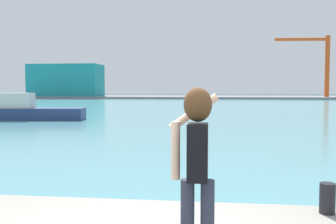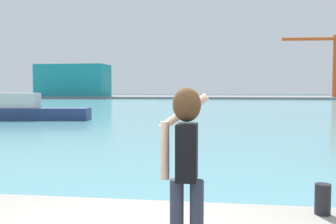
# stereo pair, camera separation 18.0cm
# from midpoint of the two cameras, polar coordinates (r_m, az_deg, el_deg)

# --- Properties ---
(ground_plane) EXTENTS (220.00, 220.00, 0.00)m
(ground_plane) POSITION_cam_midpoint_polar(r_m,az_deg,el_deg) (53.97, 6.04, 0.87)
(ground_plane) COLOR #334751
(harbor_water) EXTENTS (140.00, 100.00, 0.02)m
(harbor_water) POSITION_cam_midpoint_polar(r_m,az_deg,el_deg) (55.97, 6.07, 0.97)
(harbor_water) COLOR #599EA8
(harbor_water) RESTS_ON ground_plane
(far_shore_dock) EXTENTS (140.00, 20.00, 0.51)m
(far_shore_dock) POSITION_cam_midpoint_polar(r_m,az_deg,el_deg) (95.94, 6.48, 2.14)
(far_shore_dock) COLOR gray
(far_shore_dock) RESTS_ON ground_plane
(person_photographer) EXTENTS (0.52, 0.55, 1.74)m
(person_photographer) POSITION_cam_midpoint_polar(r_m,az_deg,el_deg) (3.93, 2.85, -6.29)
(person_photographer) COLOR #2D3342
(person_photographer) RESTS_ON quay_promenade
(harbor_bollard) EXTENTS (0.21, 0.21, 0.42)m
(harbor_bollard) POSITION_cam_midpoint_polar(r_m,az_deg,el_deg) (5.94, 21.28, -11.58)
(harbor_bollard) COLOR black
(harbor_bollard) RESTS_ON quay_promenade
(boat_moored) EXTENTS (8.78, 3.11, 2.04)m
(boat_moored) POSITION_cam_midpoint_polar(r_m,az_deg,el_deg) (31.74, -20.39, 0.19)
(boat_moored) COLOR navy
(boat_moored) RESTS_ON harbor_water
(warehouse_left) EXTENTS (16.61, 8.03, 7.56)m
(warehouse_left) POSITION_cam_midpoint_polar(r_m,az_deg,el_deg) (97.48, -14.58, 4.45)
(warehouse_left) COLOR teal
(warehouse_left) RESTS_ON far_shore_dock
(port_crane) EXTENTS (11.95, 1.46, 13.45)m
(port_crane) POSITION_cam_midpoint_polar(r_m,az_deg,el_deg) (93.23, 21.06, 7.26)
(port_crane) COLOR #D84C19
(port_crane) RESTS_ON far_shore_dock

